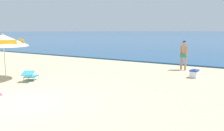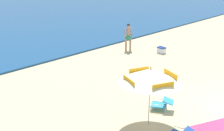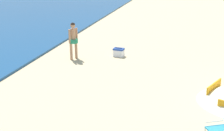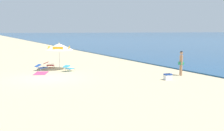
% 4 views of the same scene
% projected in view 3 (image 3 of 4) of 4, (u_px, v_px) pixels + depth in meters
% --- Properties ---
extents(lounge_chair_beside_umbrella, '(0.88, 1.01, 0.50)m').
position_uv_depth(lounge_chair_beside_umbrella, '(224.00, 127.00, 9.21)').
color(lounge_chair_beside_umbrella, teal).
rests_on(lounge_chair_beside_umbrella, ground).
extents(person_standing_near_shore, '(0.47, 0.43, 1.74)m').
position_uv_depth(person_standing_near_shore, '(73.00, 38.00, 15.64)').
color(person_standing_near_shore, tan).
rests_on(person_standing_near_shore, ground).
extents(cooler_box, '(0.41, 0.53, 0.43)m').
position_uv_depth(cooler_box, '(119.00, 52.00, 16.30)').
color(cooler_box, white).
rests_on(cooler_box, ground).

